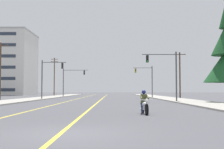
{
  "coord_description": "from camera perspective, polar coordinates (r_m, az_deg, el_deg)",
  "views": [
    {
      "loc": [
        1.51,
        -10.01,
        1.43
      ],
      "look_at": [
        1.39,
        16.88,
        2.86
      ],
      "focal_mm": 48.14,
      "sensor_mm": 36.0,
      "label": 1
    }
  ],
  "objects": [
    {
      "name": "ground_plane",
      "position": [
        10.22,
        -8.39,
        -11.05
      ],
      "size": [
        400.0,
        400.0,
        0.0
      ],
      "primitive_type": "plane",
      "color": "#47474C"
    },
    {
      "name": "lane_stripe_center",
      "position": [
        55.05,
        -1.54,
        -4.52
      ],
      "size": [
        0.16,
        100.0,
        0.01
      ],
      "primitive_type": "cube",
      "color": "yellow",
      "rests_on": "ground"
    },
    {
      "name": "lane_stripe_left",
      "position": [
        55.32,
        -5.73,
        -4.5
      ],
      "size": [
        0.16,
        100.0,
        0.01
      ],
      "primitive_type": "cube",
      "color": "yellow",
      "rests_on": "ground"
    },
    {
      "name": "sidewalk_kerb_right",
      "position": [
        50.92,
        11.02,
        -4.51
      ],
      "size": [
        4.4,
        110.0,
        0.14
      ],
      "primitive_type": "cube",
      "color": "#9E998E",
      "rests_on": "ground"
    },
    {
      "name": "sidewalk_kerb_left",
      "position": [
        51.56,
        -13.83,
        -4.46
      ],
      "size": [
        4.4,
        110.0,
        0.14
      ],
      "primitive_type": "cube",
      "color": "#9E998E",
      "rests_on": "ground"
    },
    {
      "name": "motorcycle_with_rider",
      "position": [
        18.4,
        6.41,
        -5.65
      ],
      "size": [
        0.7,
        2.19,
        1.46
      ],
      "color": "black",
      "rests_on": "ground"
    },
    {
      "name": "traffic_signal_near_right",
      "position": [
        37.39,
        10.57,
        1.05
      ],
      "size": [
        4.29,
        0.48,
        6.2
      ],
      "color": "#47474C",
      "rests_on": "ground"
    },
    {
      "name": "traffic_signal_near_left",
      "position": [
        48.21,
        -11.67,
        0.12
      ],
      "size": [
        3.85,
        0.37,
        6.2
      ],
      "color": "#47474C",
      "rests_on": "ground"
    },
    {
      "name": "traffic_signal_mid_right",
      "position": [
        58.96,
        6.84,
        -0.48
      ],
      "size": [
        3.91,
        0.46,
        6.2
      ],
      "color": "#47474C",
      "rests_on": "ground"
    },
    {
      "name": "traffic_signal_mid_left",
      "position": [
        66.11,
        -7.63,
        -0.66
      ],
      "size": [
        5.51,
        0.52,
        6.2
      ],
      "color": "#47474C",
      "rests_on": "ground"
    },
    {
      "name": "utility_pole_left_near",
      "position": [
        45.53,
        -20.23,
        0.82
      ],
      "size": [
        2.3,
        0.26,
        8.25
      ],
      "color": "#4C3828",
      "rests_on": "ground"
    },
    {
      "name": "utility_pole_right_far",
      "position": [
        56.04,
        13.01,
        0.09
      ],
      "size": [
        2.23,
        0.26,
        8.4
      ],
      "color": "#4C3828",
      "rests_on": "ground"
    },
    {
      "name": "utility_pole_left_far",
      "position": [
        83.53,
        -10.66,
        -0.17
      ],
      "size": [
        2.05,
        0.26,
        10.37
      ],
      "color": "brown",
      "rests_on": "ground"
    }
  ]
}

